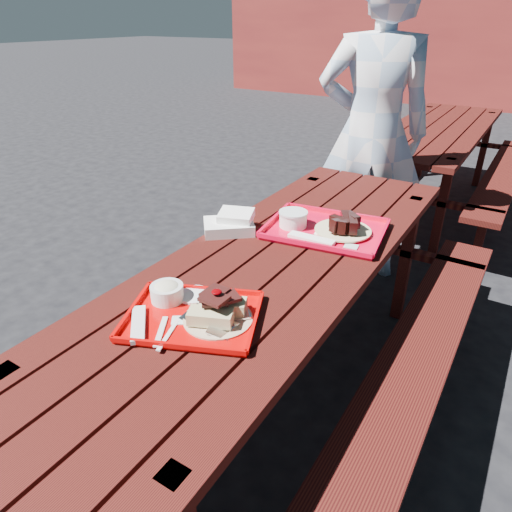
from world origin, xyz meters
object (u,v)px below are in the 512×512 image
Objects in this scene: picnic_table_near at (275,297)px; near_tray at (194,308)px; picnic_table_far at (434,149)px; person at (372,134)px; far_tray at (323,227)px.

picnic_table_near is 4.81× the size of near_tray.
picnic_table_far is 1.46m from person.
person is at bearing 93.13° from near_tray.
person is at bearing 94.99° from picnic_table_near.
picnic_table_far is 2.50m from far_tray.
near_tray is 1.90m from person.
picnic_table_near is at bearing -101.77° from far_tray.
far_tray is 1.13m from person.
person reaches higher than far_tray.
picnic_table_far is 4.81× the size of near_tray.
far_tray is at bearing 78.23° from picnic_table_near.
picnic_table_far is 3.30m from near_tray.
person is (-0.12, 1.40, 0.39)m from picnic_table_near.
far_tray reaches higher than picnic_table_far.
picnic_table_far is at bearing 89.67° from near_tray.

